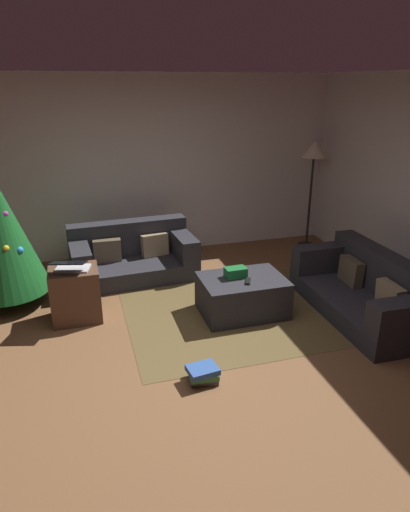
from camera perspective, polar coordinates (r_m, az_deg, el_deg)
ground_plane at (r=4.29m, az=-2.83°, el=-13.68°), size 6.40×6.40×0.00m
rear_partition at (r=6.72m, az=-9.55°, el=11.03°), size 6.40×0.12×2.60m
couch_left at (r=6.11m, az=-9.27°, el=0.04°), size 1.66×0.96×0.70m
couch_right at (r=5.36m, az=20.04°, el=-4.20°), size 0.87×1.83×0.69m
ottoman at (r=5.08m, az=4.77°, el=-5.05°), size 0.93×0.68×0.43m
gift_box at (r=4.98m, az=3.93°, el=-2.12°), size 0.24×0.16×0.11m
tv_remote at (r=4.89m, az=5.52°, el=-3.21°), size 0.11×0.17×0.02m
christmas_tree at (r=5.53m, az=-24.68°, el=2.69°), size 0.96×0.96×1.67m
side_table at (r=5.11m, az=-16.18°, el=-4.70°), size 0.52×0.44×0.59m
laptop at (r=4.92m, az=-16.73°, el=-1.29°), size 0.43×0.44×0.16m
book_stack at (r=4.04m, az=-0.20°, el=-14.77°), size 0.30×0.25×0.15m
corner_lamp at (r=7.07m, az=13.70°, el=12.11°), size 0.36×0.36×1.65m
area_rug at (r=5.17m, az=4.70°, el=-7.15°), size 2.60×2.00×0.01m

